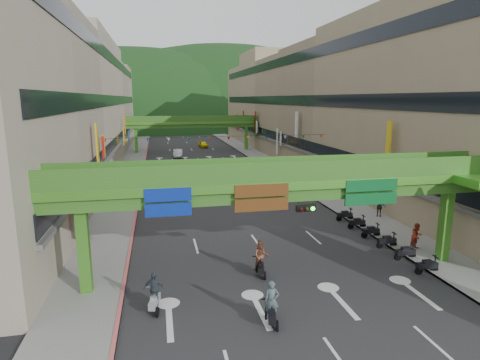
{
  "coord_description": "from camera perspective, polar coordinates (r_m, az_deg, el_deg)",
  "views": [
    {
      "loc": [
        -6.91,
        -15.49,
        10.46
      ],
      "look_at": [
        0.0,
        18.0,
        3.5
      ],
      "focal_mm": 30.0,
      "sensor_mm": 36.0,
      "label": 1
    }
  ],
  "objects": [
    {
      "name": "ground",
      "position": [
        19.92,
        11.23,
        -20.41
      ],
      "size": [
        320.0,
        320.0,
        0.0
      ],
      "primitive_type": "plane",
      "color": "black",
      "rests_on": "ground"
    },
    {
      "name": "road_slab",
      "position": [
        66.67,
        -5.57,
        2.44
      ],
      "size": [
        18.0,
        140.0,
        0.02
      ],
      "primitive_type": "cube",
      "color": "#28282B",
      "rests_on": "ground"
    },
    {
      "name": "sidewalk_left",
      "position": [
        66.43,
        -15.05,
        2.12
      ],
      "size": [
        4.0,
        140.0,
        0.15
      ],
      "primitive_type": "cube",
      "color": "gray",
      "rests_on": "ground"
    },
    {
      "name": "sidewalk_right",
      "position": [
        68.68,
        3.6,
        2.79
      ],
      "size": [
        4.0,
        140.0,
        0.15
      ],
      "primitive_type": "cube",
      "color": "gray",
      "rests_on": "ground"
    },
    {
      "name": "curb_left",
      "position": [
        66.34,
        -13.41,
        2.2
      ],
      "size": [
        0.2,
        140.0,
        0.18
      ],
      "primitive_type": "cube",
      "color": "#CC5959",
      "rests_on": "ground"
    },
    {
      "name": "curb_right",
      "position": [
        68.21,
        2.06,
        2.75
      ],
      "size": [
        0.2,
        140.0,
        0.18
      ],
      "primitive_type": "cube",
      "color": "gray",
      "rests_on": "ground"
    },
    {
      "name": "building_row_left",
      "position": [
        66.59,
        -22.4,
        9.8
      ],
      "size": [
        12.8,
        95.0,
        19.0
      ],
      "color": "#9E937F",
      "rests_on": "ground"
    },
    {
      "name": "building_row_right",
      "position": [
        70.41,
        10.04,
        10.52
      ],
      "size": [
        12.8,
        95.0,
        19.0
      ],
      "color": "gray",
      "rests_on": "ground"
    },
    {
      "name": "overpass_near",
      "position": [
        22.9,
        8.7,
        -1.89
      ],
      "size": [
        28.0,
        12.27,
        7.1
      ],
      "color": "#4C9E2D",
      "rests_on": "ground"
    },
    {
      "name": "overpass_far",
      "position": [
        80.94,
        -6.8,
        7.85
      ],
      "size": [
        28.0,
        2.2,
        7.1
      ],
      "color": "#4C9E2D",
      "rests_on": "ground"
    },
    {
      "name": "hill_left",
      "position": [
        175.98,
        -14.41,
        7.74
      ],
      "size": [
        168.0,
        140.0,
        112.0
      ],
      "primitive_type": "ellipsoid",
      "color": "#1C4419",
      "rests_on": "ground"
    },
    {
      "name": "hill_right",
      "position": [
        198.35,
        -2.41,
        8.48
      ],
      "size": [
        208.0,
        176.0,
        128.0
      ],
      "primitive_type": "ellipsoid",
      "color": "#1C4419",
      "rests_on": "ground"
    },
    {
      "name": "bunting_string",
      "position": [
        46.23,
        -3.02,
        5.9
      ],
      "size": [
        26.0,
        0.36,
        0.47
      ],
      "color": "black",
      "rests_on": "ground"
    },
    {
      "name": "scooter_rider_near",
      "position": [
        19.62,
        4.53,
        -17.25
      ],
      "size": [
        0.77,
        1.58,
        2.18
      ],
      "color": "black",
      "rests_on": "ground"
    },
    {
      "name": "scooter_rider_mid",
      "position": [
        24.34,
        2.99,
        -11.02
      ],
      "size": [
        1.02,
        1.59,
        2.2
      ],
      "color": "black",
      "rests_on": "ground"
    },
    {
      "name": "scooter_rider_left",
      "position": [
        21.04,
        -12.12,
        -15.31
      ],
      "size": [
        1.1,
        1.58,
        2.1
      ],
      "color": "gray",
      "rests_on": "ground"
    },
    {
      "name": "scooter_rider_far",
      "position": [
        44.76,
        -5.94,
        -0.82
      ],
      "size": [
        0.8,
        1.6,
        1.91
      ],
      "color": "#902606",
      "rests_on": "ground"
    },
    {
      "name": "parked_scooter_row",
      "position": [
        31.55,
        19.11,
        -7.51
      ],
      "size": [
        1.6,
        11.55,
        1.08
      ],
      "color": "black",
      "rests_on": "ground"
    },
    {
      "name": "car_silver",
      "position": [
        73.1,
        -8.81,
        3.74
      ],
      "size": [
        1.93,
        4.71,
        1.52
      ],
      "primitive_type": "imported",
      "rotation": [
        0.0,
        0.0,
        -0.07
      ],
      "color": "#B1B3B8",
      "rests_on": "ground"
    },
    {
      "name": "car_yellow",
      "position": [
        87.74,
        -5.26,
        5.05
      ],
      "size": [
        2.04,
        4.08,
        1.34
      ],
      "primitive_type": "imported",
      "rotation": [
        0.0,
        0.0,
        0.12
      ],
      "color": "yellow",
      "rests_on": "ground"
    },
    {
      "name": "pedestrian_red",
      "position": [
        30.76,
        23.82,
        -7.58
      ],
      "size": [
        1.0,
        0.84,
        1.84
      ],
      "primitive_type": "imported",
      "rotation": [
        0.0,
        0.0,
        0.17
      ],
      "color": "maroon",
      "rests_on": "ground"
    },
    {
      "name": "pedestrian_dark",
      "position": [
        37.86,
        19.17,
        -3.85
      ],
      "size": [
        1.08,
        0.84,
        1.71
      ],
      "primitive_type": "imported",
      "rotation": [
        0.0,
        0.0,
        -0.49
      ],
      "color": "#22232A",
      "rests_on": "ground"
    },
    {
      "name": "pedestrian_blue",
      "position": [
        47.08,
        9.39,
        -0.39
      ],
      "size": [
        0.9,
        0.67,
        1.76
      ],
      "primitive_type": "imported",
      "rotation": [
        0.0,
        0.0,
        3.32
      ],
      "color": "#2C3354",
      "rests_on": "ground"
    }
  ]
}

